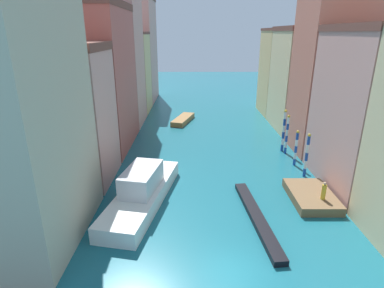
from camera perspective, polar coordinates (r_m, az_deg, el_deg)
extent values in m
plane|color=#196070|center=(41.76, 3.35, 0.67)|extent=(154.00, 154.00, 0.00)
cube|color=#BCB299|center=(22.52, -30.12, 4.75)|extent=(7.22, 10.27, 17.64)
cube|color=tan|center=(31.03, -21.27, 4.27)|extent=(7.22, 7.00, 12.11)
cube|color=brown|center=(30.12, -22.83, 16.12)|extent=(7.37, 7.14, 0.74)
cube|color=#B25147|center=(39.83, -16.63, 10.93)|extent=(7.22, 11.98, 16.15)
cube|color=brown|center=(39.55, -17.91, 23.13)|extent=(7.37, 12.22, 0.80)
cube|color=tan|center=(49.54, -13.44, 14.57)|extent=(7.22, 8.28, 19.21)
cube|color=#DBB77A|center=(57.91, -11.33, 12.45)|extent=(7.22, 7.60, 13.30)
cube|color=brown|center=(57.49, -11.81, 19.24)|extent=(7.37, 7.75, 0.43)
cube|color=tan|center=(67.41, -9.85, 16.21)|extent=(7.22, 11.87, 19.59)
cube|color=tan|center=(31.88, 30.26, 4.75)|extent=(7.22, 10.43, 13.68)
cube|color=#C6705B|center=(39.78, 24.30, 11.51)|extent=(7.22, 7.51, 18.18)
cube|color=beige|center=(48.56, 19.69, 10.65)|extent=(7.22, 10.01, 13.79)
cube|color=brown|center=(48.10, 20.72, 19.14)|extent=(7.37, 10.21, 0.65)
cube|color=#DBB77A|center=(57.38, 16.70, 12.24)|extent=(7.22, 8.32, 13.87)
cube|color=brown|center=(57.00, 17.44, 19.36)|extent=(7.37, 8.49, 0.42)
cube|color=brown|center=(28.99, 21.16, -8.90)|extent=(3.49, 5.43, 0.75)
cylinder|color=gold|center=(27.77, 23.12, -8.12)|extent=(0.36, 0.36, 1.27)
sphere|color=tan|center=(27.44, 23.33, -6.70)|extent=(0.26, 0.26, 0.26)
cylinder|color=#1E479E|center=(33.26, 20.06, -4.92)|extent=(0.28, 0.28, 0.84)
cylinder|color=white|center=(32.93, 20.23, -3.58)|extent=(0.28, 0.28, 0.84)
cylinder|color=#1E479E|center=(32.63, 20.40, -2.21)|extent=(0.28, 0.28, 0.84)
cylinder|color=white|center=(32.34, 20.58, -0.82)|extent=(0.28, 0.28, 0.84)
cylinder|color=#1E479E|center=(32.07, 20.76, 0.59)|extent=(0.28, 0.28, 0.84)
sphere|color=gold|center=(31.91, 20.87, 1.50)|extent=(0.31, 0.31, 0.31)
cylinder|color=#1E479E|center=(35.67, 18.40, -3.14)|extent=(0.28, 0.28, 0.73)
cylinder|color=white|center=(35.41, 18.53, -2.05)|extent=(0.28, 0.28, 0.73)
cylinder|color=#1E479E|center=(35.16, 18.66, -0.94)|extent=(0.28, 0.28, 0.73)
cylinder|color=white|center=(34.92, 18.79, 0.19)|extent=(0.28, 0.28, 0.73)
cylinder|color=#1E479E|center=(34.69, 18.92, 1.33)|extent=(0.28, 0.28, 0.73)
sphere|color=gold|center=(34.55, 19.00, 2.08)|extent=(0.31, 0.31, 0.31)
cylinder|color=#1E479E|center=(38.80, 16.87, -1.12)|extent=(0.29, 0.29, 0.74)
cylinder|color=white|center=(38.55, 16.98, -0.10)|extent=(0.29, 0.29, 0.74)
cylinder|color=#1E479E|center=(38.32, 17.08, 0.94)|extent=(0.29, 0.29, 0.74)
cylinder|color=white|center=(38.10, 17.19, 1.98)|extent=(0.29, 0.29, 0.74)
cylinder|color=#1E479E|center=(37.89, 17.31, 3.04)|extent=(0.29, 0.29, 0.74)
cylinder|color=white|center=(37.70, 17.42, 4.11)|extent=(0.29, 0.29, 0.74)
sphere|color=gold|center=(37.58, 17.49, 4.83)|extent=(0.32, 0.32, 0.32)
cylinder|color=#1E479E|center=(39.46, 16.33, -0.66)|extent=(0.32, 0.32, 0.81)
cylinder|color=white|center=(39.20, 16.44, 0.44)|extent=(0.32, 0.32, 0.81)
cylinder|color=#1E479E|center=(38.95, 16.55, 1.56)|extent=(0.32, 0.32, 0.81)
cylinder|color=white|center=(38.72, 16.67, 2.69)|extent=(0.32, 0.32, 0.81)
cylinder|color=#1E479E|center=(38.50, 16.78, 3.84)|extent=(0.32, 0.32, 0.81)
cylinder|color=white|center=(38.30, 16.90, 5.00)|extent=(0.32, 0.32, 0.81)
sphere|color=gold|center=(38.18, 16.98, 5.77)|extent=(0.35, 0.35, 0.35)
cube|color=white|center=(27.00, -8.80, -9.24)|extent=(5.52, 12.66, 1.28)
cube|color=silver|center=(26.30, -8.97, -6.30)|extent=(3.28, 5.04, 1.81)
cube|color=black|center=(25.13, 11.92, -12.95)|extent=(1.98, 10.53, 0.45)
cube|color=olive|center=(50.41, -1.43, 4.50)|extent=(3.73, 7.01, 0.76)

